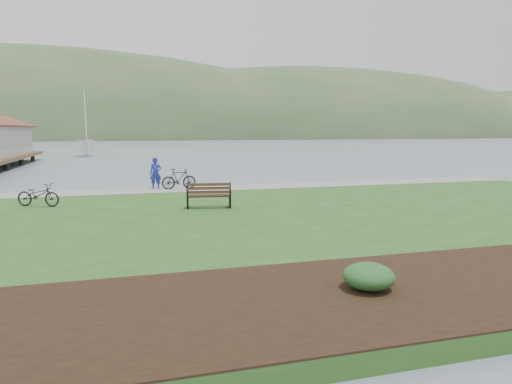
% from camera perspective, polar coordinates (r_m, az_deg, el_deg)
% --- Properties ---
extents(ground, '(600.00, 600.00, 0.00)m').
position_cam_1_polar(ground, '(18.91, 3.09, -3.20)').
color(ground, slate).
rests_on(ground, ground).
extents(lawn, '(34.00, 20.00, 0.40)m').
position_cam_1_polar(lawn, '(17.03, 5.28, -3.77)').
color(lawn, '#254F1C').
rests_on(lawn, ground).
extents(shoreline_path, '(34.00, 2.20, 0.03)m').
position_cam_1_polar(shoreline_path, '(25.39, -1.94, 0.58)').
color(shoreline_path, gray).
rests_on(shoreline_path, lawn).
extents(far_hillside, '(580.00, 80.00, 38.00)m').
position_cam_1_polar(far_hillside, '(189.39, -7.96, 6.63)').
color(far_hillside, '#38542F').
rests_on(far_hillside, ground).
extents(park_bench, '(1.88, 0.99, 1.11)m').
position_cam_1_polar(park_bench, '(18.76, -5.91, -0.37)').
color(park_bench, '#311E13').
rests_on(park_bench, lawn).
extents(person, '(0.84, 0.67, 2.02)m').
position_cam_1_polar(person, '(25.19, -12.45, 2.62)').
color(person, navy).
rests_on(person, lawn).
extents(bicycle_a, '(1.36, 1.99, 0.98)m').
position_cam_1_polar(bicycle_a, '(21.19, -25.57, -0.32)').
color(bicycle_a, black).
rests_on(bicycle_a, lawn).
extents(bicycle_b, '(0.75, 1.92, 1.12)m').
position_cam_1_polar(bicycle_b, '(25.04, -9.62, 1.63)').
color(bicycle_b, black).
rests_on(bicycle_b, lawn).
extents(sailboat, '(10.90, 11.09, 28.16)m').
position_cam_1_polar(sailboat, '(66.58, -20.32, 4.21)').
color(sailboat, silver).
rests_on(sailboat, ground).
extents(shrub_0, '(1.04, 1.04, 0.52)m').
position_cam_1_polar(shrub_0, '(9.52, 13.90, -10.19)').
color(shrub_0, '#1E4C21').
rests_on(shrub_0, garden_bed).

